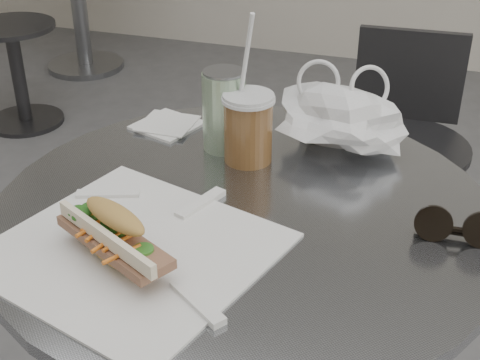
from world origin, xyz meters
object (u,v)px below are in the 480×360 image
(cafe_table, at_px, (243,342))
(sunglasses, at_px, (457,229))
(iced_coffee, at_px, (248,126))
(banh_mi, at_px, (115,236))
(chair_far, at_px, (395,180))
(bg_chair, at_px, (7,57))
(drink_can, at_px, (224,110))

(cafe_table, height_order, sunglasses, sunglasses)
(cafe_table, bearing_deg, iced_coffee, 105.03)
(iced_coffee, xyz_separation_m, sunglasses, (0.34, -0.14, -0.04))
(cafe_table, bearing_deg, banh_mi, -122.24)
(chair_far, bearing_deg, bg_chair, -20.60)
(iced_coffee, bearing_deg, banh_mi, -103.37)
(bg_chair, height_order, iced_coffee, iced_coffee)
(chair_far, xyz_separation_m, drink_can, (-0.26, -0.72, 0.49))
(chair_far, distance_m, bg_chair, 1.78)
(cafe_table, height_order, drink_can, drink_can)
(sunglasses, distance_m, drink_can, 0.44)
(bg_chair, height_order, banh_mi, banh_mi)
(chair_far, bearing_deg, banh_mi, 73.15)
(banh_mi, relative_size, iced_coffee, 0.96)
(bg_chair, distance_m, iced_coffee, 2.04)
(iced_coffee, relative_size, sunglasses, 2.17)
(chair_far, relative_size, drink_can, 5.10)
(banh_mi, bearing_deg, sunglasses, 51.88)
(chair_far, bearing_deg, cafe_table, 77.28)
(bg_chair, bearing_deg, sunglasses, -19.28)
(bg_chair, distance_m, drink_can, 1.98)
(bg_chair, height_order, drink_can, drink_can)
(banh_mi, distance_m, iced_coffee, 0.34)
(sunglasses, height_order, drink_can, drink_can)
(chair_far, height_order, bg_chair, chair_far)
(cafe_table, xyz_separation_m, iced_coffee, (-0.04, 0.14, 0.34))
(drink_can, bearing_deg, sunglasses, -23.20)
(iced_coffee, height_order, sunglasses, iced_coffee)
(chair_far, relative_size, sunglasses, 6.14)
(cafe_table, relative_size, iced_coffee, 2.98)
(cafe_table, distance_m, sunglasses, 0.42)
(cafe_table, distance_m, iced_coffee, 0.37)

